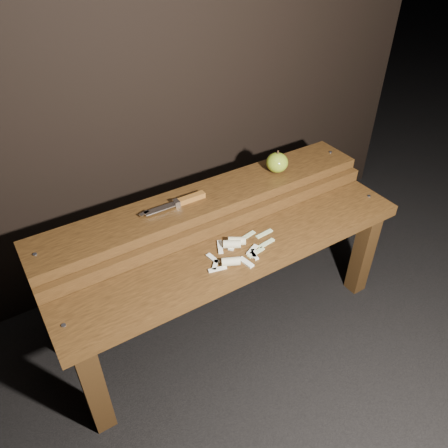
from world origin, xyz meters
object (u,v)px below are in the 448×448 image
bench_front_tier (244,267)px  knife (184,201)px  bench_rear_tier (208,216)px  apple (277,163)px

bench_front_tier → knife: bearing=110.5°
bench_front_tier → bench_rear_tier: bench_rear_tier is taller
knife → apple: bearing=-0.0°
bench_rear_tier → knife: 0.13m
bench_rear_tier → knife: (-0.09, 0.00, 0.10)m
bench_front_tier → knife: size_ratio=5.18×
bench_rear_tier → knife: knife is taller
bench_rear_tier → knife: size_ratio=5.18×
apple → knife: bearing=180.0°
apple → bench_rear_tier: bearing=-179.2°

